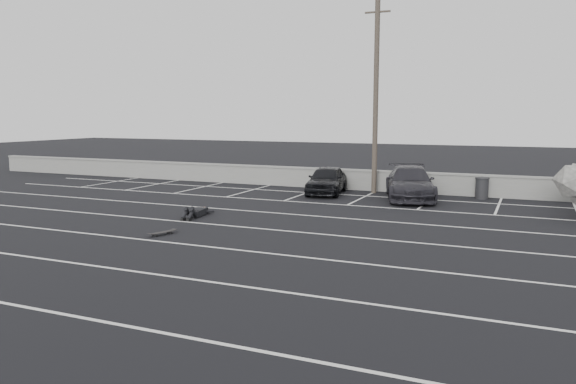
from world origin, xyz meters
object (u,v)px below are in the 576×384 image
at_px(utility_pole, 376,97).
at_px(trash_bin, 482,188).
at_px(person, 199,209).
at_px(car_left, 327,180).
at_px(car_right, 410,183).
at_px(skateboard, 162,233).

xyz_separation_m(utility_pole, trash_bin, (5.10, 0.09, -4.24)).
distance_m(trash_bin, person, 13.18).
distance_m(car_left, trash_bin, 7.28).
bearing_deg(car_left, car_right, -10.46).
relative_size(car_left, trash_bin, 4.10).
xyz_separation_m(trash_bin, skateboard, (-8.80, -12.49, -0.42)).
height_order(utility_pole, skateboard, utility_pole).
height_order(car_right, skateboard, car_right).
distance_m(person, skateboard, 3.65).
bearing_deg(trash_bin, skateboard, -125.19).
relative_size(car_left, utility_pole, 0.43).
bearing_deg(car_left, skateboard, -107.93).
relative_size(person, skateboard, 3.03).
xyz_separation_m(car_right, trash_bin, (3.07, 1.35, -0.24)).
distance_m(car_left, person, 8.07).
relative_size(utility_pole, skateboard, 10.87).
bearing_deg(car_right, car_left, 163.19).
xyz_separation_m(utility_pole, person, (-4.58, -8.85, -4.49)).
relative_size(utility_pole, person, 3.58).
bearing_deg(skateboard, person, 122.52).
bearing_deg(car_left, trash_bin, 0.58).
xyz_separation_m(car_right, person, (-6.61, -7.59, -0.49)).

